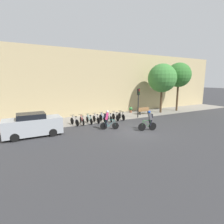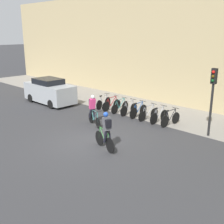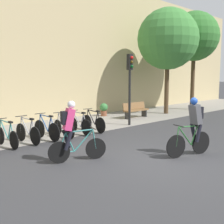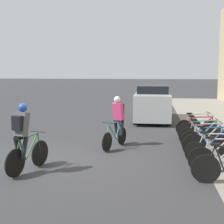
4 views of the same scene
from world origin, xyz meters
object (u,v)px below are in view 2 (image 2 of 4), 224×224
at_px(cyclist_grey, 106,130).
at_px(parked_bike_5, 148,114).
at_px(parked_bike_6, 159,116).
at_px(parked_bike_0, 103,102).
at_px(parked_car, 50,91).
at_px(parked_bike_2, 120,107).
at_px(traffic_light_pole, 213,90).
at_px(cyclist_pink, 93,109).
at_px(parked_bike_4, 138,111).
at_px(parked_bike_1, 111,104).
at_px(parked_bike_7, 170,119).
at_px(parked_bike_3, 129,109).

bearing_deg(cyclist_grey, parked_bike_5, 105.51).
bearing_deg(parked_bike_6, parked_bike_0, -179.99).
bearing_deg(parked_car, cyclist_grey, -19.11).
relative_size(parked_bike_2, traffic_light_pole, 0.49).
bearing_deg(parked_bike_6, cyclist_grey, -83.11).
xyz_separation_m(cyclist_pink, traffic_light_pole, (5.59, 2.93, 1.46)).
bearing_deg(cyclist_pink, parked_bike_4, 72.27).
distance_m(parked_bike_1, traffic_light_pole, 7.27).
height_order(cyclist_pink, parked_bike_7, cyclist_pink).
height_order(parked_bike_1, parked_bike_3, same).
height_order(cyclist_pink, parked_car, parked_car).
xyz_separation_m(parked_bike_3, traffic_light_pole, (5.42, -0.02, 2.01)).
xyz_separation_m(parked_bike_0, traffic_light_pole, (7.76, -0.02, 2.01)).
xyz_separation_m(parked_bike_0, parked_bike_1, (0.78, 0.00, -0.00)).
relative_size(parked_bike_3, traffic_light_pole, 0.48).
bearing_deg(cyclist_grey, parked_bike_6, 96.89).
height_order(parked_bike_2, parked_bike_5, parked_bike_5).
distance_m(parked_bike_3, traffic_light_pole, 5.78).
height_order(cyclist_grey, parked_bike_2, cyclist_grey).
bearing_deg(parked_bike_1, traffic_light_pole, -0.17).
xyz_separation_m(parked_bike_4, traffic_light_pole, (4.64, -0.02, 2.00)).
relative_size(parked_bike_2, parked_car, 0.39).
distance_m(parked_bike_3, parked_bike_5, 1.56).
bearing_deg(cyclist_pink, parked_bike_5, 59.72).
xyz_separation_m(parked_bike_2, parked_bike_5, (2.34, 0.00, 0.00)).
distance_m(parked_bike_4, parked_bike_5, 0.78).
bearing_deg(parked_bike_5, parked_bike_1, 179.98).
relative_size(cyclist_pink, traffic_light_pole, 0.51).
bearing_deg(parked_bike_2, parked_bike_7, 0.02).
xyz_separation_m(cyclist_grey, parked_bike_1, (-4.50, 4.97, -0.55)).
bearing_deg(parked_bike_5, parked_bike_0, 179.99).
bearing_deg(parked_bike_5, parked_car, -166.92).
xyz_separation_m(parked_bike_5, parked_bike_7, (1.56, 0.00, 0.02)).
bearing_deg(cyclist_grey, parked_bike_1, 132.12).
bearing_deg(parked_bike_1, parked_bike_7, 0.00).
height_order(cyclist_pink, traffic_light_pole, traffic_light_pole).
relative_size(parked_bike_2, parked_bike_4, 0.99).
relative_size(parked_bike_1, parked_bike_4, 0.98).
height_order(parked_bike_4, parked_car, parked_car).
relative_size(parked_bike_2, parked_bike_3, 1.01).
xyz_separation_m(parked_bike_7, traffic_light_pole, (2.31, -0.02, 2.01)).
bearing_deg(traffic_light_pole, parked_car, -171.28).
bearing_deg(parked_bike_6, traffic_light_pole, -0.39).
bearing_deg(parked_car, traffic_light_pole, 8.72).
relative_size(parked_bike_7, parked_car, 0.40).
height_order(parked_bike_0, parked_bike_4, parked_bike_4).
bearing_deg(parked_bike_6, parked_bike_2, -179.97).
bearing_deg(cyclist_pink, parked_bike_7, 41.98).
bearing_deg(parked_bike_3, parked_bike_4, 0.06).
height_order(parked_bike_0, parked_bike_3, parked_bike_0).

